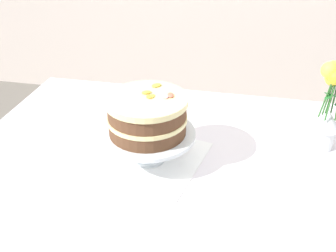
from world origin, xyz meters
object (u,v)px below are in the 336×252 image
layer_cake (147,115)px  flower_vase (331,102)px  cake_stand (148,136)px  dining_table (179,185)px

layer_cake → flower_vase: bearing=18.6°
cake_stand → flower_vase: 0.58m
cake_stand → flower_vase: bearing=18.6°
cake_stand → flower_vase: (0.54, 0.18, 0.08)m
dining_table → cake_stand: cake_stand is taller
cake_stand → flower_vase: flower_vase is taller
dining_table → flower_vase: (0.44, 0.18, 0.25)m
dining_table → cake_stand: bearing=179.2°
flower_vase → cake_stand: bearing=-161.4°
layer_cake → cake_stand: bearing=-126.3°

